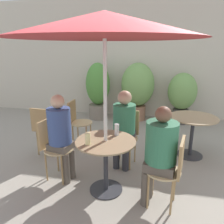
{
  "coord_description": "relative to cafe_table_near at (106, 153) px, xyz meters",
  "views": [
    {
      "loc": [
        0.39,
        -2.49,
        1.81
      ],
      "look_at": [
        -0.17,
        0.32,
        0.95
      ],
      "focal_mm": 35.0,
      "sensor_mm": 36.0,
      "label": 1
    }
  ],
  "objects": [
    {
      "name": "ground_plane",
      "position": [
        0.17,
        0.08,
        -0.53
      ],
      "size": [
        20.0,
        20.0,
        0.0
      ],
      "primitive_type": "plane",
      "color": "gray"
    },
    {
      "name": "cafe_table_far",
      "position": [
        1.21,
        1.22,
        0.01
      ],
      "size": [
        0.78,
        0.78,
        0.7
      ],
      "color": "#2D2D33",
      "rests_on": "ground_plane"
    },
    {
      "name": "beer_glass_1",
      "position": [
        -0.18,
        -0.14,
        0.25
      ],
      "size": [
        0.06,
        0.06,
        0.14
      ],
      "color": "beige",
      "rests_on": "cafe_table_near"
    },
    {
      "name": "seated_person_0",
      "position": [
        0.65,
        -0.13,
        0.19
      ],
      "size": [
        0.39,
        0.36,
        1.21
      ],
      "rotation": [
        0.0,
        0.0,
        4.51
      ],
      "color": "brown",
      "rests_on": "ground_plane"
    },
    {
      "name": "seated_person_1",
      "position": [
        0.13,
        0.65,
        0.19
      ],
      "size": [
        0.34,
        0.37,
        1.21
      ],
      "rotation": [
        0.0,
        0.0,
        -0.2
      ],
      "color": "#2D2D33",
      "rests_on": "ground_plane"
    },
    {
      "name": "bistro_chair_0",
      "position": [
        0.79,
        -0.16,
        -0.0
      ],
      "size": [
        0.43,
        0.41,
        0.86
      ],
      "rotation": [
        0.0,
        0.0,
        -1.77
      ],
      "color": "tan",
      "rests_on": "ground_plane"
    },
    {
      "name": "umbrella",
      "position": [
        -0.0,
        -0.0,
        1.51
      ],
      "size": [
        2.13,
        2.13,
        2.18
      ],
      "color": "silver",
      "rests_on": "ground_plane"
    },
    {
      "name": "bistro_chair_1",
      "position": [
        0.16,
        0.79,
        -0.0
      ],
      "size": [
        0.41,
        0.43,
        0.86
      ],
      "rotation": [
        0.0,
        0.0,
        -0.2
      ],
      "color": "tan",
      "rests_on": "ground_plane"
    },
    {
      "name": "bistro_chair_2",
      "position": [
        -0.79,
        0.16,
        -0.0
      ],
      "size": [
        0.43,
        0.41,
        0.86
      ],
      "rotation": [
        0.0,
        0.0,
        1.37
      ],
      "color": "tan",
      "rests_on": "ground_plane"
    },
    {
      "name": "storefront_wall",
      "position": [
        0.17,
        3.39,
        0.97
      ],
      "size": [
        10.0,
        0.06,
        3.0
      ],
      "color": "beige",
      "rests_on": "ground_plane"
    },
    {
      "name": "cafe_table_near",
      "position": [
        0.0,
        0.0,
        0.0
      ],
      "size": [
        0.75,
        0.75,
        0.7
      ],
      "color": "#2D2D33",
      "rests_on": "ground_plane"
    },
    {
      "name": "potted_plant_1",
      "position": [
        0.13,
        3.03,
        0.32
      ],
      "size": [
        0.82,
        0.82,
        1.45
      ],
      "color": "#93664C",
      "rests_on": "ground_plane"
    },
    {
      "name": "beer_glass_0",
      "position": [
        0.1,
        0.21,
        0.25
      ],
      "size": [
        0.06,
        0.06,
        0.15
      ],
      "color": "silver",
      "rests_on": "cafe_table_near"
    },
    {
      "name": "bistro_chair_3",
      "position": [
        -0.84,
        1.25,
        -0.0
      ],
      "size": [
        0.4,
        0.4,
        0.86
      ],
      "rotation": [
        0.0,
        0.0,
        1.57
      ],
      "color": "tan",
      "rests_on": "ground_plane"
    },
    {
      "name": "potted_plant_2",
      "position": [
        1.2,
        2.97,
        0.2
      ],
      "size": [
        0.68,
        0.68,
        1.23
      ],
      "color": "#47423D",
      "rests_on": "ground_plane"
    },
    {
      "name": "seated_person_2",
      "position": [
        -0.65,
        0.13,
        0.21
      ],
      "size": [
        0.35,
        0.32,
        1.22
      ],
      "rotation": [
        0.0,
        0.0,
        1.37
      ],
      "color": "brown",
      "rests_on": "ground_plane"
    },
    {
      "name": "bistro_chair_4",
      "position": [
        -1.23,
        0.75,
        -0.0
      ],
      "size": [
        0.4,
        0.41,
        0.86
      ],
      "rotation": [
        0.0,
        0.0,
        3.04
      ],
      "color": "tan",
      "rests_on": "ground_plane"
    },
    {
      "name": "potted_plant_0",
      "position": [
        -0.88,
        2.94,
        0.25
      ],
      "size": [
        0.61,
        0.61,
        1.44
      ],
      "color": "slate",
      "rests_on": "ground_plane"
    }
  ]
}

